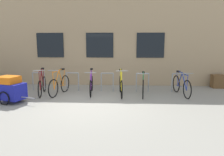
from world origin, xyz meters
TOP-DOWN VIEW (x-y plane):
  - ground_plane at (0.00, 0.00)m, footprint 42.00×42.00m
  - storefront_building at (0.00, 6.79)m, footprint 28.00×7.21m
  - bike_rack at (0.45, 1.90)m, footprint 6.56×0.05m
  - bicycle_orange at (-1.43, 1.24)m, footprint 0.50×1.65m
  - bicycle_purple at (-0.17, 1.44)m, footprint 0.44×1.74m
  - bicycle_maroon at (-2.14, 1.24)m, footprint 0.50×1.67m
  - bicycle_blue at (3.45, 1.41)m, footprint 0.44×1.80m
  - bicycle_green at (1.92, 1.26)m, footprint 0.44×1.68m
  - bicycle_yellow at (1.04, 1.27)m, footprint 0.44×1.82m
  - bike_trailer at (-2.80, 0.03)m, footprint 1.48×0.84m
  - planter_box at (5.58, 2.85)m, footprint 0.70×0.44m

SIDE VIEW (x-z plane):
  - ground_plane at x=0.00m, z-range 0.00..0.00m
  - planter_box at x=5.58m, z-range 0.00..0.60m
  - bicycle_purple at x=-0.17m, z-range -0.13..0.89m
  - bicycle_maroon at x=-2.14m, z-range -0.15..0.91m
  - bicycle_blue at x=3.45m, z-range -0.10..0.87m
  - bicycle_green at x=1.92m, z-range -0.09..0.87m
  - bicycle_orange at x=-1.43m, z-range -0.14..0.93m
  - bicycle_yellow at x=1.04m, z-range -0.14..0.93m
  - bike_trailer at x=-2.80m, z-range 0.01..0.95m
  - bike_rack at x=0.45m, z-range 0.08..0.89m
  - storefront_building at x=0.00m, z-range 0.00..4.50m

